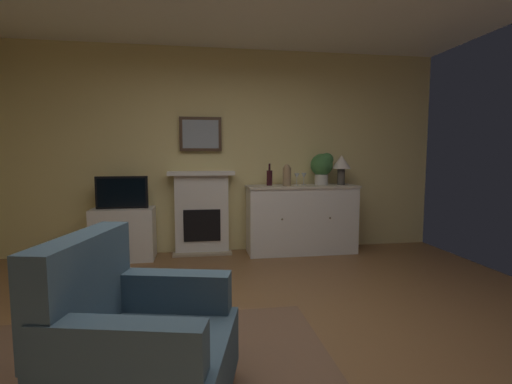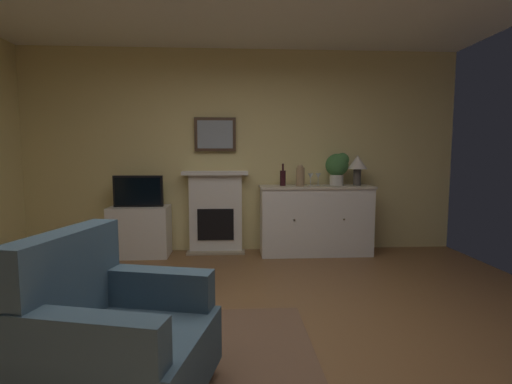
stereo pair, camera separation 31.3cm
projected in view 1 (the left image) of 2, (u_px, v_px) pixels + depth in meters
The scene contains 14 objects.
ground_plane at pixel (258, 352), 2.57m from camera, with size 5.91×5.36×0.10m, color brown.
wall_rear at pixel (227, 152), 5.04m from camera, with size 5.91×0.06×2.72m, color #EAD68C.
fireplace_unit at pixel (202, 213), 4.94m from camera, with size 0.87×0.30×1.10m.
framed_picture at pixel (201, 134), 4.88m from camera, with size 0.55×0.04×0.45m.
sideboard_cabinet at pixel (301, 219), 4.98m from camera, with size 1.47×0.49×0.91m.
table_lamp at pixel (341, 164), 4.99m from camera, with size 0.26×0.26×0.40m.
wine_bottle at pixel (269, 177), 4.88m from camera, with size 0.08×0.08×0.29m.
wine_glass_left at pixel (297, 176), 4.90m from camera, with size 0.07×0.07×0.16m.
wine_glass_center at pixel (304, 176), 4.96m from camera, with size 0.07×0.07×0.16m.
vase_decorative at pixel (287, 175), 4.84m from camera, with size 0.11×0.11×0.28m.
tv_cabinet at pixel (124, 234), 4.65m from camera, with size 0.75×0.42×0.65m.
tv_set at pixel (122, 192), 4.57m from camera, with size 0.62×0.07×0.40m.
potted_plant_small at pixel (322, 166), 5.00m from camera, with size 0.30×0.30×0.43m.
armchair at pixel (136, 342), 1.84m from camera, with size 0.96×0.93×0.92m.
Camera 1 is at (-0.40, -2.41, 1.31)m, focal length 25.99 mm.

